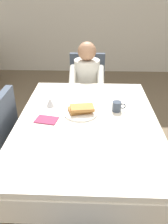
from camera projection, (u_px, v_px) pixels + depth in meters
ground_plane at (87, 186)px, 2.15m from camera, size 14.00×14.00×0.00m
dining_table_main at (88, 129)px, 1.84m from camera, size 1.12×1.52×0.74m
chair_diner at (87, 86)px, 2.92m from camera, size 0.44×0.45×0.93m
diner_person at (87, 81)px, 2.71m from camera, size 0.40×0.43×1.12m
plate_breakfast at (81, 113)px, 1.87m from camera, size 0.28×0.28×0.02m
breakfast_stack at (81, 109)px, 1.85m from camera, size 0.22×0.17×0.05m
cup_coffee at (117, 106)px, 1.89m from camera, size 0.11×0.08×0.08m
syrup_pitcher at (50, 102)px, 1.97m from camera, size 0.08×0.08×0.07m
fork_left_of_plate at (57, 114)px, 1.86m from camera, size 0.03×0.18×0.00m
knife_right_of_plate at (104, 115)px, 1.85m from camera, size 0.03×0.20×0.00m
spoon_near_edge at (72, 134)px, 1.61m from camera, size 0.15×0.02×0.00m
napkin_folded at (47, 120)px, 1.78m from camera, size 0.19×0.15×0.01m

